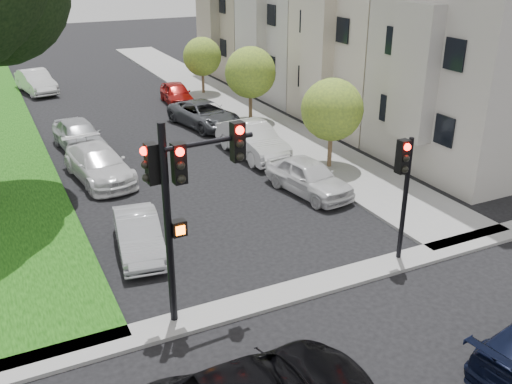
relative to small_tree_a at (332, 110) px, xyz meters
name	(u,v)px	position (x,y,z in m)	size (l,w,h in m)	color
ground	(339,329)	(-6.20, -10.14, -2.73)	(140.00, 140.00, 0.00)	black
sidewalk_right	(221,98)	(0.55, 13.86, -2.67)	(3.50, 44.00, 0.12)	gray
sidewalk_cross	(301,290)	(-6.20, -8.14, -2.67)	(60.00, 1.00, 0.12)	gray
house_a	(491,7)	(6.25, -2.14, 4.21)	(7.70, 7.55, 15.97)	#A4A3A0
small_tree_a	(332,110)	(0.00, 0.00, 0.00)	(2.73, 2.73, 4.10)	brown
small_tree_b	(250,73)	(0.00, 8.24, 0.11)	(2.84, 2.84, 4.26)	brown
small_tree_c	(202,57)	(0.00, 15.65, -0.19)	(2.54, 2.54, 3.81)	brown
traffic_signal_main	(182,188)	(-9.56, -7.90, 1.10)	(2.71, 0.70, 5.55)	black
traffic_signal_secondary	(404,178)	(-2.63, -7.95, 0.15)	(0.52, 0.42, 4.12)	black
car_parked_0	(309,177)	(-2.30, -2.00, -2.01)	(1.69, 4.21, 1.43)	silver
car_parked_1	(252,140)	(-2.38, 3.04, -1.93)	(1.69, 4.84, 1.59)	silver
car_parked_2	(204,114)	(-2.66, 8.59, -2.03)	(2.29, 4.97, 1.38)	#3F4247
car_parked_3	(177,93)	(-2.45, 14.01, -2.05)	(1.59, 3.96, 1.35)	maroon
car_parked_5	(139,235)	(-9.80, -3.80, -2.09)	(1.35, 3.87, 1.28)	#999BA0
car_parked_6	(99,164)	(-9.60, 3.19, -2.01)	(2.01, 4.95, 1.44)	silver
car_parked_7	(79,135)	(-9.65, 7.46, -1.95)	(1.83, 4.55, 1.55)	#999BA0
car_parked_9	(36,82)	(-10.09, 21.05, -1.95)	(1.64, 4.69, 1.55)	silver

